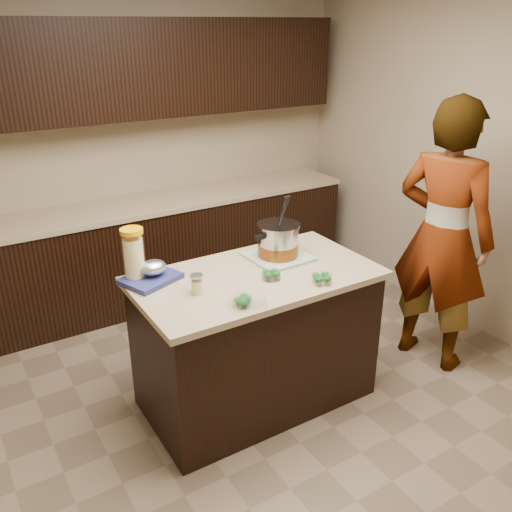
{
  "coord_description": "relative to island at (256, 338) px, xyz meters",
  "views": [
    {
      "loc": [
        -1.54,
        -2.49,
        2.29
      ],
      "look_at": [
        0.0,
        0.0,
        1.02
      ],
      "focal_mm": 38.0,
      "sensor_mm": 36.0,
      "label": 1
    }
  ],
  "objects": [
    {
      "name": "broccoli_tub_rect",
      "position": [
        -0.24,
        -0.31,
        0.48
      ],
      "size": [
        0.2,
        0.16,
        0.06
      ],
      "rotation": [
        0.0,
        0.0,
        -0.22
      ],
      "color": "silver",
      "rests_on": "island"
    },
    {
      "name": "room_shell",
      "position": [
        0.0,
        0.0,
        1.26
      ],
      "size": [
        4.04,
        4.04,
        2.72
      ],
      "color": "tan",
      "rests_on": "ground"
    },
    {
      "name": "person",
      "position": [
        1.34,
        -0.24,
        0.49
      ],
      "size": [
        0.62,
        0.79,
        1.89
      ],
      "primitive_type": "imported",
      "rotation": [
        0.0,
        0.0,
        1.84
      ],
      "color": "gray",
      "rests_on": "ground"
    },
    {
      "name": "lemonade_pitcher",
      "position": [
        -0.64,
        0.3,
        0.6
      ],
      "size": [
        0.15,
        0.15,
        0.32
      ],
      "rotation": [
        0.0,
        0.0,
        -0.19
      ],
      "color": "#EBDB8F",
      "rests_on": "island"
    },
    {
      "name": "island",
      "position": [
        0.0,
        0.0,
        0.0
      ],
      "size": [
        1.46,
        0.81,
        0.9
      ],
      "color": "black",
      "rests_on": "ground"
    },
    {
      "name": "dish_towel",
      "position": [
        0.25,
        0.13,
        0.46
      ],
      "size": [
        0.38,
        0.38,
        0.02
      ],
      "primitive_type": "cube",
      "rotation": [
        0.0,
        0.0,
        0.04
      ],
      "color": "#578258",
      "rests_on": "island"
    },
    {
      "name": "stock_pot",
      "position": [
        0.25,
        0.13,
        0.56
      ],
      "size": [
        0.38,
        0.31,
        0.38
      ],
      "rotation": [
        0.0,
        0.0,
        0.15
      ],
      "color": "#B7B7BC",
      "rests_on": "dish_towel"
    },
    {
      "name": "ground_plane",
      "position": [
        0.0,
        0.0,
        -0.45
      ],
      "size": [
        4.0,
        4.0,
        0.0
      ],
      "primitive_type": "plane",
      "color": "brown",
      "rests_on": "ground"
    },
    {
      "name": "blue_tray",
      "position": [
        -0.56,
        0.25,
        0.49
      ],
      "size": [
        0.38,
        0.34,
        0.12
      ],
      "rotation": [
        0.0,
        0.0,
        0.37
      ],
      "color": "navy",
      "rests_on": "island"
    },
    {
      "name": "broccoli_tub_right",
      "position": [
        0.26,
        -0.3,
        0.47
      ],
      "size": [
        0.13,
        0.13,
        0.06
      ],
      "rotation": [
        0.0,
        0.0,
        0.14
      ],
      "color": "silver",
      "rests_on": "island"
    },
    {
      "name": "back_cabinets",
      "position": [
        0.0,
        1.74,
        0.49
      ],
      "size": [
        3.6,
        0.63,
        2.33
      ],
      "color": "black",
      "rests_on": "ground"
    },
    {
      "name": "mason_jar",
      "position": [
        -0.41,
        -0.04,
        0.5
      ],
      "size": [
        0.1,
        0.1,
        0.12
      ],
      "rotation": [
        0.0,
        0.0,
        0.39
      ],
      "color": "#EBDB8F",
      "rests_on": "island"
    },
    {
      "name": "broccoli_tub_left",
      "position": [
        0.04,
        -0.1,
        0.47
      ],
      "size": [
        0.13,
        0.13,
        0.05
      ],
      "rotation": [
        0.0,
        0.0,
        0.23
      ],
      "color": "silver",
      "rests_on": "island"
    }
  ]
}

